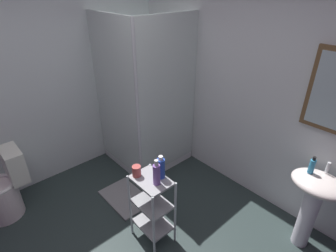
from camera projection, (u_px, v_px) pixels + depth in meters
wall_back at (262, 92)px, 2.83m from camera, size 4.20×0.14×2.50m
wall_left at (20, 88)px, 2.96m from camera, size 0.10×4.20×2.50m
shower_stall at (146, 133)px, 3.65m from camera, size 0.92×0.92×2.00m
pedestal_sink at (314, 198)px, 2.41m from camera, size 0.46×0.37×0.81m
sink_faucet at (328, 167)px, 2.34m from camera, size 0.03×0.03×0.10m
toilet at (5, 190)px, 2.88m from camera, size 0.37×0.49×0.76m
storage_cart at (152, 205)px, 2.53m from camera, size 0.38×0.28×0.74m
hand_soap_bottle at (312, 166)px, 2.32m from camera, size 0.05×0.05×0.17m
conditioner_bottle_purple at (157, 174)px, 2.28m from camera, size 0.06×0.06×0.25m
shampoo_bottle_blue at (161, 168)px, 2.36m from camera, size 0.07×0.07×0.23m
rinse_cup at (137, 171)px, 2.41m from camera, size 0.08×0.08×0.10m
bath_mat at (125, 197)px, 3.21m from camera, size 0.60×0.40×0.02m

